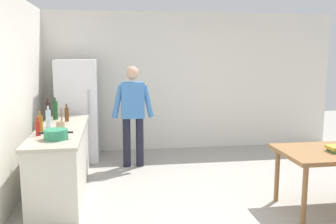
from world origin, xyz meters
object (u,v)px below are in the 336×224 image
Objects in this scene: person at (133,110)px; bottle_water_clear at (48,118)px; bottle_sauce_red at (38,128)px; refrigerator at (78,111)px; bottle_beer_brown at (67,114)px; bottle_wine_dark at (48,111)px; utensil_jar at (61,126)px; cooking_pot at (56,134)px; bottle_oil_amber at (40,124)px; bottle_wine_green at (55,110)px.

bottle_water_clear is at bearing -142.76° from person.
bottle_water_clear reaches higher than bottle_sauce_red.
person reaches higher than bottle_water_clear.
refrigerator is 1.10m from person.
bottle_sauce_red is at bearing -104.11° from bottle_beer_brown.
utensil_jar is at bearing -71.07° from bottle_wine_dark.
cooking_pot is at bearing -91.68° from refrigerator.
refrigerator is at bearing 70.03° from bottle_wine_dark.
bottle_oil_amber reaches higher than bottle_sauce_red.
person is 4.25× the size of cooking_pot.
refrigerator is 4.50× the size of cooking_pot.
utensil_jar is 0.94× the size of bottle_wine_green.
cooking_pot is at bearing -89.82° from bottle_beer_brown.
cooking_pot is (-0.07, -2.24, 0.06)m from refrigerator.
bottle_beer_brown is at bearing 90.45° from utensil_jar.
refrigerator reaches higher than person.
refrigerator is 1.51m from bottle_water_clear.
bottle_oil_amber is at bearing -134.46° from person.
bottle_wine_green is 0.15m from bottle_wine_dark.
bottle_wine_green is (-0.26, -0.85, 0.15)m from refrigerator.
person is 1.25m from bottle_wine_green.
bottle_beer_brown is 0.76× the size of bottle_wine_dark.
cooking_pot is 0.47m from bottle_oil_amber.
cooking_pot is 0.34m from bottle_sauce_red.
refrigerator is at bearing 79.80° from bottle_water_clear.
bottle_sauce_red is (-0.05, -1.16, -0.05)m from bottle_wine_green.
bottle_oil_amber is (-1.26, -1.28, 0.04)m from person.
bottle_oil_amber is (-0.25, -0.03, 0.04)m from utensil_jar.
bottle_wine_green reaches higher than bottle_oil_amber.
bottle_wine_dark reaches higher than cooking_pot.
bottle_water_clear is (-0.20, 0.33, 0.05)m from utensil_jar.
bottle_water_clear is at bearing 104.73° from cooking_pot.
bottle_wine_green is at bearing -166.40° from person.
bottle_wine_dark is at bearing 99.62° from bottle_water_clear.
bottle_sauce_red is 1.04m from bottle_wine_dark.
utensil_jar reaches higher than bottle_sauce_red.
utensil_jar is at bearing -92.00° from refrigerator.
refrigerator is 1.81m from utensil_jar.
refrigerator is 2.03m from bottle_sauce_red.
bottle_water_clear is at bearing -90.46° from bottle_wine_green.
bottle_sauce_red is at bearing -131.01° from person.
bottle_wine_green is 0.27m from bottle_beer_brown.
bottle_sauce_red is 0.80× the size of bottle_water_clear.
bottle_beer_brown is at bearing -45.30° from bottle_wine_green.
utensil_jar is 0.32m from bottle_sauce_red.
utensil_jar is 0.94× the size of bottle_wine_dark.
bottle_wine_green is 1.21× the size of bottle_oil_amber.
bottle_water_clear is at bearing 121.31° from utensil_jar.
cooking_pot is at bearing -121.08° from person.
cooking_pot is 1.54× the size of bottle_beer_brown.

